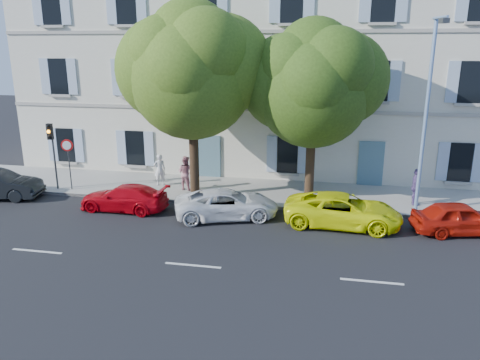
% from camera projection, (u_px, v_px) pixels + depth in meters
% --- Properties ---
extents(ground, '(90.00, 90.00, 0.00)m').
position_uv_depth(ground, '(220.00, 224.00, 19.95)').
color(ground, black).
extents(sidewalk, '(36.00, 4.50, 0.15)m').
position_uv_depth(sidewalk, '(240.00, 191.00, 24.13)').
color(sidewalk, '#A09E96').
rests_on(sidewalk, ground).
extents(kerb, '(36.00, 0.16, 0.16)m').
position_uv_depth(kerb, '(231.00, 205.00, 22.08)').
color(kerb, '#9E998E').
rests_on(kerb, ground).
extents(building, '(28.00, 7.00, 12.00)m').
position_uv_depth(building, '(258.00, 68.00, 27.89)').
color(building, beige).
rests_on(building, ground).
extents(car_red_coupe, '(4.14, 1.80, 1.18)m').
position_uv_depth(car_red_coupe, '(124.00, 198.00, 21.46)').
color(car_red_coupe, '#BF0510').
rests_on(car_red_coupe, ground).
extents(car_white_coupe, '(4.95, 3.39, 1.26)m').
position_uv_depth(car_white_coupe, '(227.00, 204.00, 20.51)').
color(car_white_coupe, white).
rests_on(car_white_coupe, ground).
extents(car_yellow_supercar, '(4.97, 2.48, 1.35)m').
position_uv_depth(car_yellow_supercar, '(343.00, 210.00, 19.58)').
color(car_yellow_supercar, '#F7FF0A').
rests_on(car_yellow_supercar, ground).
extents(car_red_hatchback, '(4.06, 2.32, 1.30)m').
position_uv_depth(car_red_hatchback, '(461.00, 218.00, 18.77)').
color(car_red_hatchback, '#B9190B').
rests_on(car_red_hatchback, ground).
extents(tree_left, '(5.78, 5.78, 8.96)m').
position_uv_depth(tree_left, '(192.00, 77.00, 21.45)').
color(tree_left, '#3A2819').
rests_on(tree_left, sidewalk).
extents(tree_right, '(5.27, 5.27, 8.12)m').
position_uv_depth(tree_right, '(313.00, 90.00, 21.18)').
color(tree_right, '#3A2819').
rests_on(tree_right, sidewalk).
extents(traffic_light, '(0.28, 0.39, 3.42)m').
position_uv_depth(traffic_light, '(52.00, 142.00, 23.55)').
color(traffic_light, '#383A3D').
rests_on(traffic_light, sidewalk).
extents(road_sign, '(0.60, 0.17, 2.63)m').
position_uv_depth(road_sign, '(68.00, 154.00, 23.66)').
color(road_sign, '#383A3D').
rests_on(road_sign, sidewalk).
extents(street_lamp, '(0.34, 1.77, 8.27)m').
position_uv_depth(street_lamp, '(428.00, 107.00, 19.55)').
color(street_lamp, '#7293BF').
rests_on(street_lamp, sidewalk).
extents(pedestrian_a, '(0.73, 0.64, 1.68)m').
position_uv_depth(pedestrian_a, '(160.00, 170.00, 24.71)').
color(pedestrian_a, silver).
rests_on(pedestrian_a, sidewalk).
extents(pedestrian_b, '(1.01, 0.88, 1.76)m').
position_uv_depth(pedestrian_b, '(185.00, 173.00, 23.96)').
color(pedestrian_b, '#BB7883').
rests_on(pedestrian_b, sidewalk).
extents(pedestrian_c, '(0.51, 1.05, 1.73)m').
position_uv_depth(pedestrian_c, '(416.00, 187.00, 21.63)').
color(pedestrian_c, '#644D8D').
rests_on(pedestrian_c, sidewalk).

